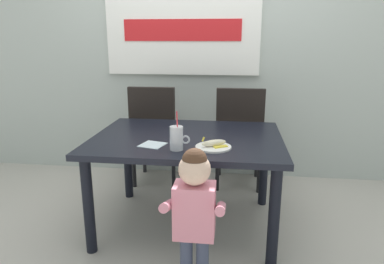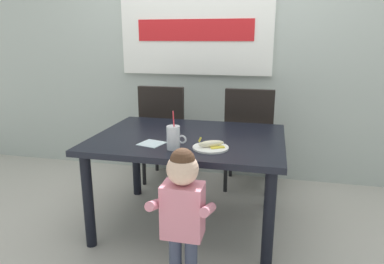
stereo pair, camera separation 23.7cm
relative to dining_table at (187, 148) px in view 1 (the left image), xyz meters
The scene contains 10 objects.
ground_plane 0.61m from the dining_table, ahead, with size 24.00×24.00×0.00m, color #B7B2A8.
back_wall 1.42m from the dining_table, 90.22° to the left, with size 6.40×0.17×2.90m.
dining_table is the anchor object (origin of this frame).
dining_chair_left 0.85m from the dining_table, 118.91° to the left, with size 0.44×0.45×0.96m.
dining_chair_right 0.85m from the dining_table, 63.46° to the left, with size 0.44×0.44×0.96m.
toddler_standing 0.72m from the dining_table, 79.04° to the right, with size 0.33×0.24×0.84m.
milk_cup 0.35m from the dining_table, 94.16° to the right, with size 0.13×0.08×0.25m.
snack_plate 0.34m from the dining_table, 51.06° to the right, with size 0.23×0.23×0.01m, color white.
peeled_banana 0.34m from the dining_table, 49.98° to the right, with size 0.18×0.14×0.07m.
paper_napkin 0.32m from the dining_table, 129.50° to the right, with size 0.15×0.15×0.00m, color silver.
Camera 1 is at (0.33, -2.38, 1.38)m, focal length 32.74 mm.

